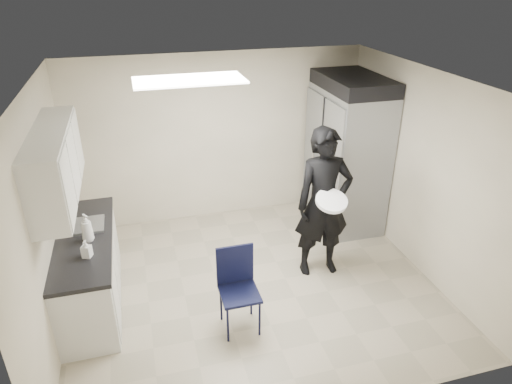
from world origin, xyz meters
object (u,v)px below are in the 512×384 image
object	(u,v)px
lower_counter	(90,272)
man_tuxedo	(323,204)
commercial_fridge	(347,158)
folding_chair	(240,294)

from	to	relation	value
lower_counter	man_tuxedo	xyz separation A→B (m)	(2.90, -0.11, 0.56)
commercial_fridge	folding_chair	bearing A→B (deg)	-137.54
commercial_fridge	man_tuxedo	bearing A→B (deg)	-126.60
folding_chair	man_tuxedo	world-z (taller)	man_tuxedo
lower_counter	folding_chair	bearing A→B (deg)	-29.60
lower_counter	folding_chair	xyz separation A→B (m)	(1.61, -0.91, 0.04)
lower_counter	folding_chair	size ratio (longest dim) A/B	2.02
commercial_fridge	folding_chair	size ratio (longest dim) A/B	2.23
lower_counter	man_tuxedo	bearing A→B (deg)	-2.22
lower_counter	man_tuxedo	size ratio (longest dim) A/B	0.96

